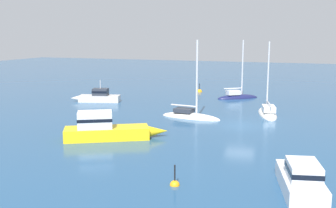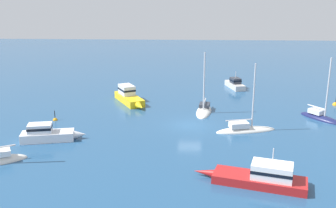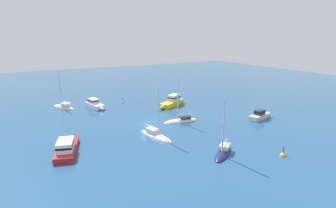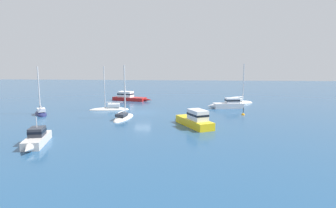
{
  "view_description": "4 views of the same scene",
  "coord_description": "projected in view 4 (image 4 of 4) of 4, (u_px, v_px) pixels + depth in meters",
  "views": [
    {
      "loc": [
        5.49,
        -33.95,
        7.76
      ],
      "look_at": [
        -5.04,
        -4.43,
        2.31
      ],
      "focal_mm": 43.24,
      "sensor_mm": 36.0,
      "label": 1
    },
    {
      "loc": [
        39.61,
        -0.32,
        13.63
      ],
      "look_at": [
        1.24,
        -2.29,
        2.67
      ],
      "focal_mm": 41.49,
      "sensor_mm": 36.0,
      "label": 2
    },
    {
      "loc": [
        17.01,
        37.28,
        13.72
      ],
      "look_at": [
        -3.18,
        0.53,
        2.91
      ],
      "focal_mm": 28.65,
      "sensor_mm": 36.0,
      "label": 3
    },
    {
      "loc": [
        -41.18,
        -7.56,
        7.5
      ],
      "look_at": [
        -2.72,
        -4.18,
        1.75
      ],
      "focal_mm": 29.44,
      "sensor_mm": 36.0,
      "label": 4
    }
  ],
  "objects": [
    {
      "name": "launch_1",
      "position": [
        228.0,
        104.0,
        46.23
      ],
      "size": [
        2.77,
        6.22,
        1.71
      ],
      "rotation": [
        0.0,
        0.0,
        1.78
      ],
      "color": "white",
      "rests_on": "ground"
    },
    {
      "name": "powerboat_1",
      "position": [
        36.0,
        138.0,
        25.46
      ],
      "size": [
        5.86,
        2.69,
        2.55
      ],
      "rotation": [
        0.0,
        0.0,
        3.4
      ],
      "color": "silver",
      "rests_on": "ground"
    },
    {
      "name": "ground_plane",
      "position": [
        142.0,
        112.0,
        42.34
      ],
      "size": [
        160.0,
        160.0,
        0.0
      ],
      "primitive_type": "plane",
      "color": "navy"
    },
    {
      "name": "yacht",
      "position": [
        110.0,
        109.0,
        44.44
      ],
      "size": [
        3.01,
        6.54,
        7.48
      ],
      "rotation": [
        0.0,
        0.0,
        1.8
      ],
      "color": "silver",
      "rests_on": "ground"
    },
    {
      "name": "powerboat",
      "position": [
        194.0,
        120.0,
        32.99
      ],
      "size": [
        7.44,
        4.93,
        2.11
      ],
      "rotation": [
        0.0,
        0.0,
        0.5
      ],
      "color": "yellow",
      "rests_on": "ground"
    },
    {
      "name": "channel_buoy",
      "position": [
        243.0,
        115.0,
        40.16
      ],
      "size": [
        0.52,
        0.52,
        1.36
      ],
      "color": "orange",
      "rests_on": "ground"
    },
    {
      "name": "ketch_1",
      "position": [
        240.0,
        103.0,
        51.31
      ],
      "size": [
        4.2,
        5.73,
        7.9
      ],
      "rotation": [
        0.0,
        0.0,
        5.22
      ],
      "color": "silver",
      "rests_on": "ground"
    },
    {
      "name": "ketch",
      "position": [
        41.0,
        113.0,
        40.73
      ],
      "size": [
        5.13,
        4.27,
        7.51
      ],
      "rotation": [
        0.0,
        0.0,
        0.62
      ],
      "color": "#191E4C",
      "rests_on": "ground"
    },
    {
      "name": "launch",
      "position": [
        129.0,
        97.0,
        55.83
      ],
      "size": [
        3.93,
        8.46,
        2.99
      ],
      "rotation": [
        0.0,
        0.0,
        4.43
      ],
      "color": "#B21E1E",
      "rests_on": "ground"
    },
    {
      "name": "sailboat",
      "position": [
        124.0,
        118.0,
        37.53
      ],
      "size": [
        6.01,
        2.5,
        7.69
      ],
      "rotation": [
        0.0,
        0.0,
        6.15
      ],
      "color": "silver",
      "rests_on": "ground"
    }
  ]
}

